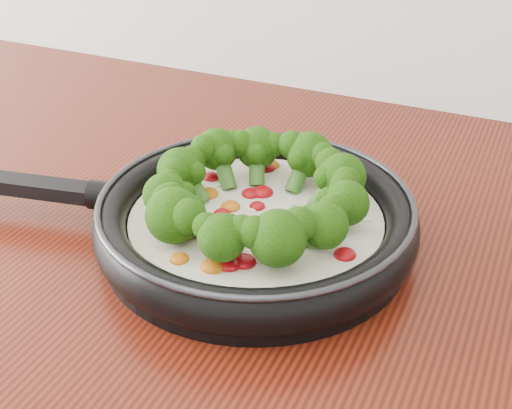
% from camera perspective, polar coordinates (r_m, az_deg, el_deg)
% --- Properties ---
extents(skillet, '(0.56, 0.40, 0.10)m').
position_cam_1_polar(skillet, '(0.72, -0.26, -0.82)').
color(skillet, black).
rests_on(skillet, counter).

